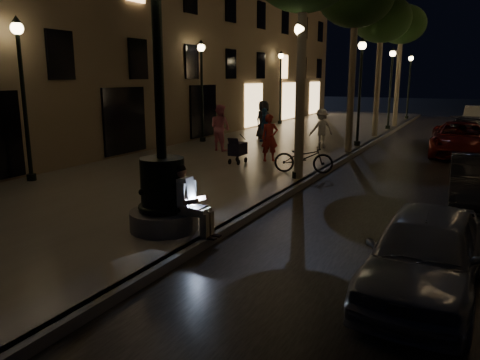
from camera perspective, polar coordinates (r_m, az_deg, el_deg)
The scene contains 28 objects.
ground at distance 21.30m, azimuth 14.20°, elevation 3.18°, with size 120.00×120.00×0.00m, color black.
cobble_lane at distance 20.86m, azimuth 22.25°, elevation 2.46°, with size 6.00×45.00×0.02m, color black.
promenade at distance 22.49m, azimuth 4.22°, elevation 4.25°, with size 8.00×45.00×0.20m, color slate.
curb_strip at distance 21.29m, azimuth 14.21°, elevation 3.44°, with size 0.25×45.00×0.20m, color #59595B.
building_left at distance 29.11m, azimuth -8.69°, elevation 20.62°, with size 8.00×36.00×15.00m, color #756449.
fountain_lamppost at distance 9.62m, azimuth -9.41°, elevation -0.19°, with size 1.40×1.40×5.21m.
seated_man_laptop at distance 9.34m, azimuth -6.31°, elevation -2.22°, with size 1.04×0.35×1.41m.
tree_third at distance 26.16m, azimuth 16.88°, elevation 18.18°, with size 3.00×3.00×7.20m.
tree_far at distance 32.06m, azimuth 19.10°, elevation 17.41°, with size 3.00×3.00×7.50m.
lamp_curb_a at distance 14.40m, azimuth 7.24°, elevation 12.14°, with size 0.36×0.36×4.81m.
lamp_curb_b at distance 22.09m, azimuth 14.47°, elevation 11.92°, with size 0.36×0.36×4.81m.
lamp_curb_c at distance 29.94m, azimuth 17.94°, elevation 11.75°, with size 0.36×0.36×4.81m.
lamp_curb_d at distance 37.86m, azimuth 19.96°, elevation 11.63°, with size 0.36×0.36×4.81m.
lamp_left_a at distance 15.33m, azimuth -25.05°, elevation 11.11°, with size 0.36×0.36×4.81m.
lamp_left_b at distance 22.93m, azimuth -4.69°, elevation 12.26°, with size 0.36×0.36×4.81m.
lamp_left_c at distance 31.88m, azimuth 4.98°, elevation 12.29°, with size 0.36×0.36×4.81m.
stroller at distance 17.01m, azimuth -0.29°, elevation 3.80°, with size 0.44×1.04×1.07m.
car_front at distance 7.74m, azimuth 21.67°, elevation -8.25°, with size 1.58×3.92×1.34m, color #9CA0A4.
car_second at distance 13.65m, azimuth 26.98°, elevation -0.11°, with size 1.35×3.88×1.28m, color black.
car_third at distance 22.01m, azimuth 25.30°, elevation 4.52°, with size 2.36×5.12×1.42m, color maroon.
car_rear at distance 24.68m, azimuth 26.05°, elevation 5.13°, with size 1.92×4.73×1.37m, color #323337.
car_fifth at distance 32.82m, azimuth 27.04°, elevation 6.68°, with size 1.62×4.66×1.54m, color #AAAAA5.
pedestrian_red at distance 17.51m, azimuth 3.64°, elevation 5.15°, with size 0.64×0.42×1.75m, color #B32D23.
pedestrian_pink at distance 20.02m, azimuth -2.42°, elevation 6.38°, with size 0.95×0.74×1.96m, color pink.
pedestrian_white at distance 21.16m, azimuth 9.89°, elevation 6.21°, with size 1.11×0.64×1.72m, color silver.
pedestrian_blue at distance 22.94m, azimuth 3.00°, elevation 6.75°, with size 0.96×0.40×1.64m, color #275690.
pedestrian_dark at distance 24.09m, azimuth 2.86°, elevation 7.37°, with size 0.95×0.62×1.94m, color #35353A.
bicycle at distance 15.49m, azimuth 7.76°, elevation 2.72°, with size 0.67×1.92×1.01m, color black.
Camera 1 is at (4.60, -5.54, 3.28)m, focal length 35.00 mm.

